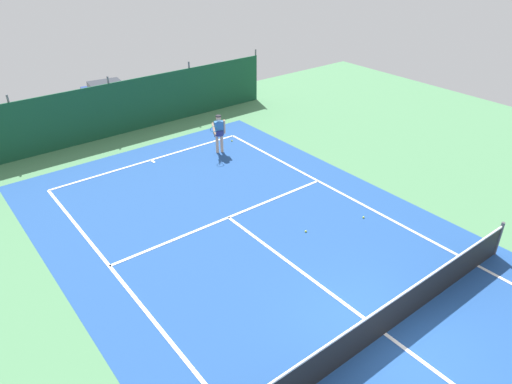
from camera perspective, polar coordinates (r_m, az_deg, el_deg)
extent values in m
plane|color=#4C8456|center=(12.01, 15.25, -16.19)|extent=(36.00, 36.00, 0.00)
cube|color=#1E478C|center=(12.01, 15.25, -16.18)|extent=(11.02, 26.60, 0.01)
cube|color=white|center=(19.78, -12.58, 3.81)|extent=(8.22, 0.10, 0.01)
cube|color=white|center=(14.87, 25.21, -8.05)|extent=(0.10, 23.80, 0.01)
cube|color=white|center=(15.55, -3.35, -3.09)|extent=(8.22, 0.10, 0.01)
cube|color=white|center=(12.00, 15.26, -16.16)|extent=(0.10, 12.80, 0.01)
cube|color=white|center=(19.65, -12.38, 3.66)|extent=(0.10, 0.30, 0.01)
cube|color=black|center=(11.68, 15.57, -14.56)|extent=(9.92, 0.03, 0.95)
cube|color=white|center=(11.35, 15.91, -12.74)|extent=(9.92, 0.04, 0.05)
cylinder|color=#47474C|center=(15.29, 27.29, -5.03)|extent=(0.10, 0.10, 1.10)
cube|color=#14472D|center=(22.22, -16.90, 9.49)|extent=(16.22, 0.06, 2.40)
cylinder|color=#595B60|center=(21.24, -27.09, 6.97)|extent=(0.08, 0.08, 2.70)
cylinder|color=#595B60|center=(22.23, -17.02, 9.89)|extent=(0.08, 0.08, 2.70)
cylinder|color=#595B60|center=(23.87, -7.92, 12.23)|extent=(0.08, 0.08, 2.70)
cylinder|color=#595B60|center=(26.05, -0.04, 13.99)|extent=(0.08, 0.08, 2.70)
cube|color=#234C1E|center=(22.97, -17.25, 8.34)|extent=(14.60, 0.70, 1.10)
cylinder|color=#D8AD8C|center=(19.91, -4.16, 5.93)|extent=(0.12, 0.12, 0.82)
cylinder|color=#D8AD8C|center=(19.88, -4.72, 5.86)|extent=(0.12, 0.12, 0.82)
cylinder|color=navy|center=(19.70, -4.50, 7.20)|extent=(0.40, 0.40, 0.22)
cube|color=#2D6BB7|center=(19.63, -4.52, 7.74)|extent=(0.41, 0.32, 0.56)
sphere|color=#D8AD8C|center=(19.47, -4.57, 8.91)|extent=(0.22, 0.22, 0.22)
cylinder|color=black|center=(19.44, -4.58, 9.16)|extent=(0.23, 0.23, 0.04)
cylinder|color=#D8AD8C|center=(19.66, -3.86, 7.89)|extent=(0.09, 0.09, 0.58)
cylinder|color=#D8AD8C|center=(19.47, -5.12, 7.61)|extent=(0.29, 0.52, 0.41)
cylinder|color=black|center=(19.23, -5.09, 6.97)|extent=(0.14, 0.26, 0.13)
torus|color=teal|center=(19.15, -5.12, 7.57)|extent=(0.33, 0.23, 0.29)
sphere|color=#CCDB33|center=(14.89, 6.04, -4.75)|extent=(0.07, 0.07, 0.07)
sphere|color=#CCDB33|center=(21.05, -2.94, 6.21)|extent=(0.07, 0.07, 0.07)
sphere|color=#CCDB33|center=(15.88, 12.87, -3.00)|extent=(0.07, 0.07, 0.07)
cube|color=navy|center=(24.69, -17.24, 10.24)|extent=(2.33, 4.40, 0.80)
cube|color=#2D333D|center=(24.49, -17.48, 11.73)|extent=(1.76, 2.07, 0.56)
cylinder|color=black|center=(25.86, -19.81, 9.73)|extent=(0.30, 0.66, 0.64)
cylinder|color=black|center=(26.22, -15.97, 10.60)|extent=(0.30, 0.66, 0.64)
cylinder|color=black|center=(23.45, -18.37, 7.99)|extent=(0.30, 0.66, 0.64)
cylinder|color=black|center=(23.84, -14.17, 8.96)|extent=(0.30, 0.66, 0.64)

